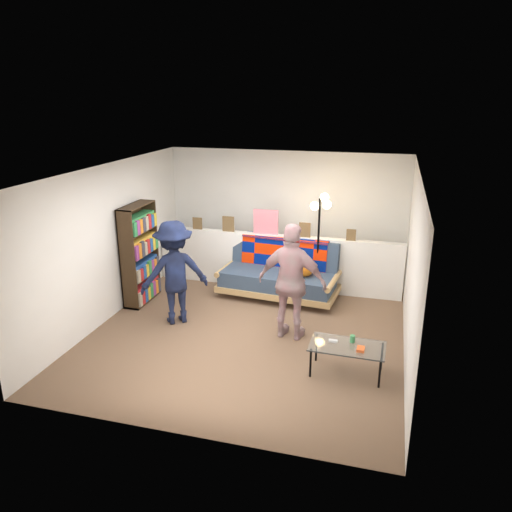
{
  "coord_description": "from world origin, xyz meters",
  "views": [
    {
      "loc": [
        1.9,
        -6.52,
        3.43
      ],
      "look_at": [
        0.0,
        0.4,
        1.05
      ],
      "focal_mm": 35.0,
      "sensor_mm": 36.0,
      "label": 1
    }
  ],
  "objects": [
    {
      "name": "floor_lamp",
      "position": [
        0.79,
        1.61,
        1.29
      ],
      "size": [
        0.37,
        0.34,
        1.81
      ],
      "color": "black",
      "rests_on": "ground"
    },
    {
      "name": "person_right",
      "position": [
        0.65,
        -0.03,
        0.85
      ],
      "size": [
        1.05,
        0.54,
        1.71
      ],
      "primitive_type": "imported",
      "rotation": [
        0.0,
        0.0,
        3.01
      ],
      "color": "pink",
      "rests_on": "ground"
    },
    {
      "name": "bookshelf",
      "position": [
        -2.08,
        0.61,
        0.78
      ],
      "size": [
        0.28,
        0.84,
        1.68
      ],
      "color": "black",
      "rests_on": "ground"
    },
    {
      "name": "ledge_decor",
      "position": [
        -0.23,
        1.78,
        1.18
      ],
      "size": [
        2.97,
        0.02,
        0.45
      ],
      "color": "brown",
      "rests_on": "half_wall_ledge"
    },
    {
      "name": "ground",
      "position": [
        0.0,
        0.0,
        0.0
      ],
      "size": [
        5.0,
        5.0,
        0.0
      ],
      "primitive_type": "plane",
      "color": "brown",
      "rests_on": "ground"
    },
    {
      "name": "half_wall_ledge",
      "position": [
        0.0,
        1.8,
        0.5
      ],
      "size": [
        4.45,
        0.15,
        1.0
      ],
      "primitive_type": "cube",
      "color": "silver",
      "rests_on": "ground"
    },
    {
      "name": "futon_sofa",
      "position": [
        0.16,
        1.43,
        0.41
      ],
      "size": [
        2.12,
        1.16,
        0.87
      ],
      "color": "tan",
      "rests_on": "ground"
    },
    {
      "name": "room_shell",
      "position": [
        0.0,
        0.47,
        1.67
      ],
      "size": [
        4.6,
        5.05,
        2.45
      ],
      "color": "silver",
      "rests_on": "ground"
    },
    {
      "name": "person_left",
      "position": [
        -1.18,
        0.01,
        0.81
      ],
      "size": [
        1.19,
        1.1,
        1.61
      ],
      "primitive_type": "imported",
      "rotation": [
        0.0,
        0.0,
        3.78
      ],
      "color": "black",
      "rests_on": "ground"
    },
    {
      "name": "coffee_table",
      "position": [
        1.54,
        -0.83,
        0.37
      ],
      "size": [
        0.95,
        0.54,
        0.49
      ],
      "color": "black",
      "rests_on": "ground"
    }
  ]
}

